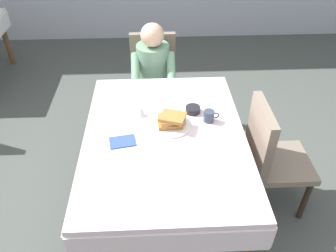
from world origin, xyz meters
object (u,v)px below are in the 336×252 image
Objects in this scene: breakfast_stack at (171,120)px; syrup_pitcher at (141,111)px; diner_person at (153,71)px; spoon_near_edge at (168,159)px; chair_right_side at (270,153)px; dining_table_main at (165,144)px; bowl_butter at (193,110)px; plate_breakfast at (171,125)px; fork_left_of_plate at (144,128)px; chair_diner at (154,76)px; cup_coffee at (209,116)px; knife_right_of_plate at (198,127)px.

breakfast_stack is 2.60× the size of syrup_pitcher.
diner_person is 1.26m from spoon_near_edge.
spoon_near_edge is at bearing -72.02° from chair_right_side.
dining_table_main is 0.35m from bowl_butter.
breakfast_stack reaches higher than plate_breakfast.
dining_table_main is 1.36× the size of diner_person.
syrup_pitcher is 0.44× the size of fork_left_of_plate.
chair_diner is at bearing -4.72° from fork_left_of_plate.
chair_right_side is 6.20× the size of spoon_near_edge.
cup_coffee reaches higher than plate_breakfast.
knife_right_of_plate is (0.40, -0.16, -0.04)m from syrup_pitcher.
chair_diner reaches higher than cup_coffee.
diner_person reaches higher than chair_right_side.
diner_person is at bearing -5.36° from fork_left_of_plate.
knife_right_of_plate is at bearing -97.33° from chair_right_side.
cup_coffee is at bearing 9.86° from plate_breakfast.
spoon_near_edge is at bearing -96.27° from breakfast_stack.
fork_left_of_plate is at bearing -94.29° from chair_right_side.
diner_person is 0.82m from bowl_butter.
cup_coffee is at bearing 40.69° from spoon_near_edge.
diner_person reaches higher than cup_coffee.
spoon_near_edge is (-0.76, -0.25, 0.21)m from chair_right_side.
plate_breakfast is at bearing -170.14° from cup_coffee.
knife_right_of_plate is (0.30, -1.10, 0.21)m from chair_diner.
knife_right_of_plate is (0.19, -0.01, -0.06)m from breakfast_stack.
spoon_near_edge is (0.08, -1.42, 0.21)m from chair_diner.
syrup_pitcher reaches higher than plate_breakfast.
fork_left_of_plate is (-0.08, -1.10, 0.21)m from chair_diner.
plate_breakfast is 0.05m from breakfast_stack.
spoon_near_edge is (0.01, -0.25, 0.09)m from dining_table_main.
breakfast_stack is (0.00, -0.01, 0.05)m from plate_breakfast.
knife_right_of_plate is at bearing -21.37° from syrup_pitcher.
spoon_near_edge is (0.08, -1.26, 0.07)m from diner_person.
chair_diner is 5.17× the size of fork_left_of_plate.
chair_diner is 1.16m from knife_right_of_plate.
bowl_butter is at bearing 110.44° from diner_person.
cup_coffee is 0.12m from knife_right_of_plate.
fork_left_of_plate is (-0.46, -0.07, -0.04)m from cup_coffee.
diner_person is 1.00m from knife_right_of_plate.
bowl_butter is 1.37× the size of syrup_pitcher.
diner_person is 0.94m from plate_breakfast.
knife_right_of_plate is at bearing 107.84° from diner_person.
diner_person is 14.00× the size of syrup_pitcher.
syrup_pitcher is (-0.10, -0.79, 0.11)m from diner_person.
bowl_butter is (-0.55, 0.25, 0.23)m from chair_right_side.
cup_coffee is 0.75× the size of spoon_near_edge.
dining_table_main is at bearing 93.22° from chair_diner.
diner_person reaches higher than breakfast_stack.
diner_person is 1.32m from chair_right_side.
chair_diner is (-0.07, 1.17, -0.12)m from dining_table_main.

